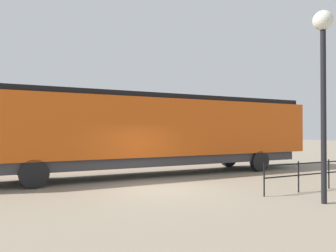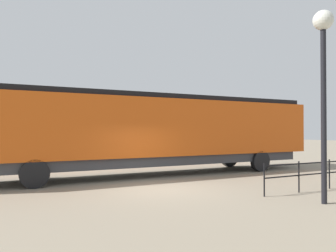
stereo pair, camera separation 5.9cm
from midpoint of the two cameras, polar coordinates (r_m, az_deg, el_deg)
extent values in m
plane|color=gray|center=(12.51, -1.54, -10.85)|extent=(120.00, 120.00, 0.00)
cube|color=#D15114|center=(16.21, -2.58, -0.26)|extent=(2.96, 17.51, 2.67)
cube|color=black|center=(20.71, 17.28, -1.44)|extent=(2.84, 2.00, 1.87)
cube|color=black|center=(16.29, -2.58, 4.87)|extent=(2.66, 16.81, 0.24)
cube|color=#38383D|center=(16.27, -2.58, -5.76)|extent=(2.66, 16.11, 0.45)
cylinder|color=black|center=(20.35, 10.32, -5.38)|extent=(0.30, 1.10, 1.10)
cylinder|color=black|center=(18.33, 15.44, -5.87)|extent=(0.30, 1.10, 1.10)
cylinder|color=black|center=(16.16, -23.16, -6.53)|extent=(0.30, 1.10, 1.10)
cylinder|color=black|center=(13.53, -22.30, -7.67)|extent=(0.30, 1.10, 1.10)
cylinder|color=black|center=(10.92, 25.17, 1.79)|extent=(0.16, 0.16, 5.33)
sphere|color=silver|center=(11.40, 25.09, 16.21)|extent=(0.60, 0.60, 0.60)
cylinder|color=black|center=(11.48, 16.15, -8.95)|extent=(0.05, 0.05, 1.10)
cylinder|color=black|center=(12.64, 21.52, -8.17)|extent=(0.05, 0.05, 1.10)
cylinder|color=black|center=(13.89, 25.95, -7.47)|extent=(0.05, 0.05, 1.10)
camera|label=1|loc=(0.03, -90.15, 0.00)|focal=35.23mm
camera|label=2|loc=(0.03, 89.85, 0.00)|focal=35.23mm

